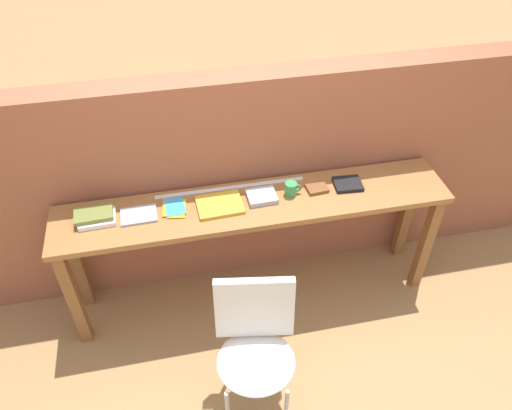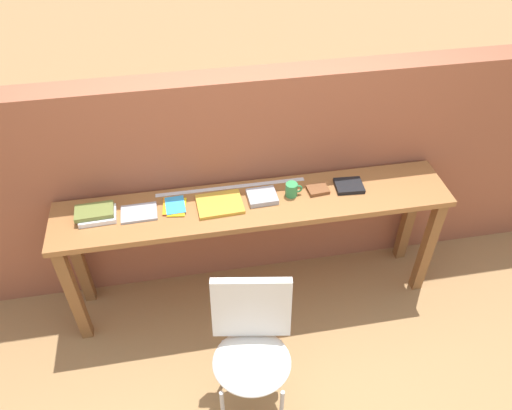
{
  "view_description": "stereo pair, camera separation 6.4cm",
  "coord_description": "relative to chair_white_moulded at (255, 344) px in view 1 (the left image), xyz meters",
  "views": [
    {
      "loc": [
        -0.47,
        -1.99,
        2.93
      ],
      "look_at": [
        0.0,
        0.25,
        0.9
      ],
      "focal_mm": 35.0,
      "sensor_mm": 36.0,
      "label": 1
    },
    {
      "loc": [
        -0.4,
        -2.0,
        2.93
      ],
      "look_at": [
        0.0,
        0.25,
        0.9
      ],
      "focal_mm": 35.0,
      "sensor_mm": 36.0,
      "label": 2
    }
  ],
  "objects": [
    {
      "name": "sideboard",
      "position": [
        0.15,
        0.77,
        0.21
      ],
      "size": [
        2.5,
        0.44,
        0.88
      ],
      "color": "#996033",
      "rests_on": "ground"
    },
    {
      "name": "magazine_cycling",
      "position": [
        -0.56,
        0.79,
        0.36
      ],
      "size": [
        0.22,
        0.16,
        0.02
      ],
      "primitive_type": "cube",
      "rotation": [
        0.0,
        0.0,
        0.02
      ],
      "color": "#9E9EA3",
      "rests_on": "sideboard"
    },
    {
      "name": "book_stack_leftmost",
      "position": [
        -0.81,
        0.8,
        0.38
      ],
      "size": [
        0.24,
        0.17,
        0.06
      ],
      "color": "white",
      "rests_on": "sideboard"
    },
    {
      "name": "ground_plane",
      "position": [
        0.15,
        0.47,
        -0.53
      ],
      "size": [
        40.0,
        40.0,
        0.0
      ],
      "primitive_type": "plane",
      "color": "#9E7547"
    },
    {
      "name": "pamphlet_pile_colourful",
      "position": [
        -0.34,
        0.81,
        0.36
      ],
      "size": [
        0.16,
        0.2,
        0.01
      ],
      "color": "#E5334C",
      "rests_on": "sideboard"
    },
    {
      "name": "chair_white_moulded",
      "position": [
        0.0,
        0.0,
        0.0
      ],
      "size": [
        0.51,
        0.52,
        0.89
      ],
      "color": "silver",
      "rests_on": "ground"
    },
    {
      "name": "ruler_metal_back_edge",
      "position": [
        0.03,
        0.94,
        0.35
      ],
      "size": [
        0.97,
        0.03,
        0.0
      ],
      "primitive_type": "cube",
      "color": "silver",
      "rests_on": "sideboard"
    },
    {
      "name": "leather_journal_brown",
      "position": [
        0.57,
        0.81,
        0.37
      ],
      "size": [
        0.14,
        0.11,
        0.02
      ],
      "primitive_type": "cube",
      "rotation": [
        0.0,
        0.0,
        0.08
      ],
      "color": "brown",
      "rests_on": "sideboard"
    },
    {
      "name": "mug",
      "position": [
        0.4,
        0.8,
        0.4
      ],
      "size": [
        0.11,
        0.08,
        0.09
      ],
      "color": "#338C4C",
      "rests_on": "sideboard"
    },
    {
      "name": "book_grey_hardcover",
      "position": [
        0.21,
        0.8,
        0.37
      ],
      "size": [
        0.19,
        0.16,
        0.03
      ],
      "primitive_type": "cube",
      "rotation": [
        0.0,
        0.0,
        0.04
      ],
      "color": "#9E9EA3",
      "rests_on": "sideboard"
    },
    {
      "name": "book_open_centre",
      "position": [
        -0.06,
        0.78,
        0.36
      ],
      "size": [
        0.29,
        0.23,
        0.02
      ],
      "primitive_type": "cube",
      "rotation": [
        0.0,
        0.0,
        0.05
      ],
      "color": "gold",
      "rests_on": "sideboard"
    },
    {
      "name": "brick_wall_back",
      "position": [
        0.15,
        1.11,
        0.26
      ],
      "size": [
        6.0,
        0.2,
        1.58
      ],
      "primitive_type": "cube",
      "color": "#935138",
      "rests_on": "ground"
    },
    {
      "name": "book_repair_rightmost",
      "position": [
        0.78,
        0.81,
        0.37
      ],
      "size": [
        0.19,
        0.16,
        0.03
      ],
      "primitive_type": "cube",
      "rotation": [
        0.0,
        0.0,
        -0.07
      ],
      "color": "black",
      "rests_on": "sideboard"
    }
  ]
}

